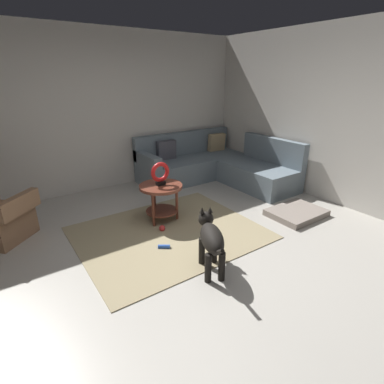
# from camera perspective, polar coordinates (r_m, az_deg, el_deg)

# --- Properties ---
(ground_plane) EXTENTS (6.00, 6.00, 0.10)m
(ground_plane) POSITION_cam_1_polar(r_m,az_deg,el_deg) (3.46, -0.51, -13.95)
(ground_plane) COLOR #B7B2A8
(wall_back) EXTENTS (6.00, 0.12, 2.70)m
(wall_back) POSITION_cam_1_polar(r_m,az_deg,el_deg) (5.54, -18.44, 14.18)
(wall_back) COLOR silver
(wall_back) RESTS_ON ground_plane
(wall_right) EXTENTS (0.12, 6.00, 2.70)m
(wall_right) POSITION_cam_1_polar(r_m,az_deg,el_deg) (5.12, 28.55, 12.20)
(wall_right) COLOR silver
(wall_right) RESTS_ON ground_plane
(area_rug) EXTENTS (2.30, 1.90, 0.01)m
(area_rug) POSITION_cam_1_polar(r_m,az_deg,el_deg) (4.00, -4.40, -7.75)
(area_rug) COLOR tan
(area_rug) RESTS_ON ground_plane
(sectional_couch) EXTENTS (2.20, 2.25, 0.88)m
(sectional_couch) POSITION_cam_1_polar(r_m,az_deg,el_deg) (5.87, 4.49, 4.94)
(sectional_couch) COLOR slate
(sectional_couch) RESTS_ON ground_plane
(side_table) EXTENTS (0.60, 0.60, 0.54)m
(side_table) POSITION_cam_1_polar(r_m,az_deg,el_deg) (4.17, -5.94, -0.24)
(side_table) COLOR brown
(side_table) RESTS_ON ground_plane
(torus_sculpture) EXTENTS (0.28, 0.08, 0.33)m
(torus_sculpture) POSITION_cam_1_polar(r_m,az_deg,el_deg) (4.07, -6.10, 3.61)
(torus_sculpture) COLOR black
(torus_sculpture) RESTS_ON side_table
(dog_bed_mat) EXTENTS (0.80, 0.60, 0.09)m
(dog_bed_mat) POSITION_cam_1_polar(r_m,az_deg,el_deg) (4.70, 19.36, -3.76)
(dog_bed_mat) COLOR gray
(dog_bed_mat) RESTS_ON ground_plane
(dog) EXTENTS (0.42, 0.79, 0.63)m
(dog) POSITION_cam_1_polar(r_m,az_deg,el_deg) (3.12, 3.63, -8.85)
(dog) COLOR black
(dog) RESTS_ON ground_plane
(dog_toy_ball) EXTENTS (0.08, 0.08, 0.08)m
(dog_toy_ball) POSITION_cam_1_polar(r_m,az_deg,el_deg) (4.04, -5.75, -6.91)
(dog_toy_ball) COLOR red
(dog_toy_ball) RESTS_ON ground_plane
(dog_toy_rope) EXTENTS (0.15, 0.12, 0.05)m
(dog_toy_rope) POSITION_cam_1_polar(r_m,az_deg,el_deg) (3.66, -5.39, -10.38)
(dog_toy_rope) COLOR blue
(dog_toy_rope) RESTS_ON ground_plane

